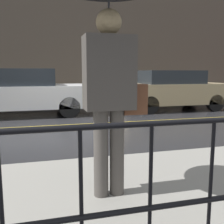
# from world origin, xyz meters

# --- Properties ---
(ground_plane) EXTENTS (80.00, 80.00, 0.00)m
(ground_plane) POSITION_xyz_m (0.00, 0.00, 0.00)
(ground_plane) COLOR #262628
(sidewalk_near) EXTENTS (28.00, 2.55, 0.13)m
(sidewalk_near) POSITION_xyz_m (0.00, -4.42, 0.06)
(sidewalk_near) COLOR gray
(sidewalk_near) RESTS_ON ground_plane
(sidewalk_far) EXTENTS (28.00, 1.83, 0.13)m
(sidewalk_far) POSITION_xyz_m (0.00, 4.06, 0.06)
(sidewalk_far) COLOR gray
(sidewalk_far) RESTS_ON ground_plane
(lane_marking) EXTENTS (25.20, 0.12, 0.01)m
(lane_marking) POSITION_xyz_m (0.00, 0.00, 0.00)
(lane_marking) COLOR gold
(lane_marking) RESTS_ON ground_plane
(building_storefront) EXTENTS (28.00, 0.30, 5.26)m
(building_storefront) POSITION_xyz_m (0.00, 5.12, 2.63)
(building_storefront) COLOR #4C4238
(building_storefront) RESTS_ON ground_plane
(railing_foreground) EXTENTS (12.00, 0.04, 0.96)m
(railing_foreground) POSITION_xyz_m (-0.00, -5.44, 0.74)
(railing_foreground) COLOR black
(railing_foreground) RESTS_ON sidewalk_near
(pedestrian) EXTENTS (0.97, 0.97, 2.22)m
(pedestrian) POSITION_xyz_m (0.03, -4.35, 1.79)
(pedestrian) COLOR #4C4742
(pedestrian) RESTS_ON sidewalk_near
(car_white) EXTENTS (4.37, 1.91, 1.48)m
(car_white) POSITION_xyz_m (-1.23, 2.02, 0.76)
(car_white) COLOR silver
(car_white) RESTS_ON ground_plane
(car_tan) EXTENTS (4.02, 1.92, 1.44)m
(car_tan) POSITION_xyz_m (4.01, 2.02, 0.74)
(car_tan) COLOR tan
(car_tan) RESTS_ON ground_plane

